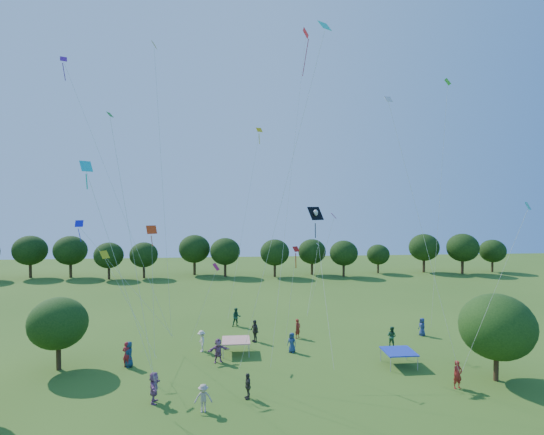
{
  "coord_description": "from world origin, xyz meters",
  "views": [
    {
      "loc": [
        -2.62,
        -13.63,
        11.97
      ],
      "look_at": [
        0.0,
        14.0,
        11.0
      ],
      "focal_mm": 28.0,
      "sensor_mm": 36.0,
      "label": 1
    }
  ],
  "objects_px": {
    "near_tree_north": "(58,323)",
    "tent_blue": "(399,352)",
    "tent_red_stripe": "(236,340)",
    "red_high_kite": "(301,84)",
    "near_tree_east": "(497,327)",
    "pirate_kite": "(316,215)"
  },
  "relations": [
    {
      "from": "near_tree_north",
      "to": "tent_blue",
      "type": "relative_size",
      "value": 2.36
    },
    {
      "from": "tent_red_stripe",
      "to": "red_high_kite",
      "type": "xyz_separation_m",
      "value": [
        5.21,
        0.31,
        20.35
      ]
    },
    {
      "from": "near_tree_east",
      "to": "red_high_kite",
      "type": "relative_size",
      "value": 0.23
    },
    {
      "from": "pirate_kite",
      "to": "red_high_kite",
      "type": "distance_m",
      "value": 10.53
    },
    {
      "from": "pirate_kite",
      "to": "near_tree_north",
      "type": "bearing_deg",
      "value": -176.86
    },
    {
      "from": "near_tree_north",
      "to": "near_tree_east",
      "type": "xyz_separation_m",
      "value": [
        30.07,
        -4.73,
        0.31
      ]
    },
    {
      "from": "tent_red_stripe",
      "to": "red_high_kite",
      "type": "distance_m",
      "value": 21.01
    },
    {
      "from": "near_tree_north",
      "to": "red_high_kite",
      "type": "xyz_separation_m",
      "value": [
        17.9,
        2.41,
        18.04
      ]
    },
    {
      "from": "tent_red_stripe",
      "to": "tent_blue",
      "type": "xyz_separation_m",
      "value": [
        11.9,
        -3.66,
        0.0
      ]
    },
    {
      "from": "pirate_kite",
      "to": "near_tree_east",
      "type": "bearing_deg",
      "value": -27.3
    },
    {
      "from": "tent_red_stripe",
      "to": "pirate_kite",
      "type": "bearing_deg",
      "value": -9.74
    },
    {
      "from": "near_tree_north",
      "to": "tent_blue",
      "type": "height_order",
      "value": "near_tree_north"
    },
    {
      "from": "near_tree_east",
      "to": "red_high_kite",
      "type": "bearing_deg",
      "value": 149.59
    },
    {
      "from": "near_tree_east",
      "to": "tent_red_stripe",
      "type": "relative_size",
      "value": 2.66
    },
    {
      "from": "tent_red_stripe",
      "to": "tent_blue",
      "type": "relative_size",
      "value": 1.0
    },
    {
      "from": "tent_blue",
      "to": "pirate_kite",
      "type": "distance_m",
      "value": 11.76
    },
    {
      "from": "near_tree_east",
      "to": "tent_blue",
      "type": "distance_m",
      "value": 6.86
    },
    {
      "from": "near_tree_north",
      "to": "tent_blue",
      "type": "distance_m",
      "value": 24.74
    },
    {
      "from": "near_tree_north",
      "to": "tent_blue",
      "type": "xyz_separation_m",
      "value": [
        24.59,
        -1.56,
        -2.31
      ]
    },
    {
      "from": "near_tree_north",
      "to": "tent_red_stripe",
      "type": "bearing_deg",
      "value": 9.4
    },
    {
      "from": "tent_red_stripe",
      "to": "tent_blue",
      "type": "height_order",
      "value": "same"
    },
    {
      "from": "near_tree_north",
      "to": "tent_red_stripe",
      "type": "distance_m",
      "value": 13.07
    }
  ]
}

